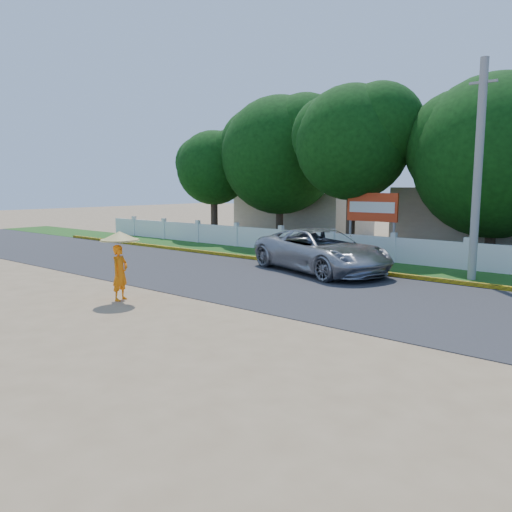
{
  "coord_description": "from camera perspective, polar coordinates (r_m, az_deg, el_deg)",
  "views": [
    {
      "loc": [
        8.94,
        -8.78,
        3.28
      ],
      "look_at": [
        0.0,
        2.0,
        1.3
      ],
      "focal_mm": 35.0,
      "sensor_mm": 36.0,
      "label": 1
    }
  ],
  "objects": [
    {
      "name": "building_near",
      "position": [
        27.49,
        27.17,
        3.66
      ],
      "size": [
        10.0,
        6.0,
        3.2
      ],
      "primitive_type": "cube",
      "color": "#B7AD99",
      "rests_on": "ground"
    },
    {
      "name": "vehicle",
      "position": [
        19.14,
        7.46,
        0.61
      ],
      "size": [
        6.5,
        4.48,
        1.65
      ],
      "primitive_type": "imported",
      "rotation": [
        0.0,
        0.0,
        1.25
      ],
      "color": "#97999E",
      "rests_on": "ground"
    },
    {
      "name": "building_far",
      "position": [
        33.68,
        5.4,
        4.81
      ],
      "size": [
        8.0,
        5.0,
        2.8
      ],
      "primitive_type": "cube",
      "color": "#B7AD99",
      "rests_on": "ground"
    },
    {
      "name": "tree_row",
      "position": [
        24.01,
        23.43,
        11.34
      ],
      "size": [
        33.53,
        8.19,
        8.83
      ],
      "color": "#473828",
      "rests_on": "ground"
    },
    {
      "name": "road",
      "position": [
        16.35,
        5.61,
        -3.54
      ],
      "size": [
        60.0,
        7.0,
        0.02
      ],
      "primitive_type": "cube",
      "color": "#38383A",
      "rests_on": "ground"
    },
    {
      "name": "grass_verge",
      "position": [
        20.84,
        13.74,
        -1.2
      ],
      "size": [
        60.0,
        3.5,
        0.03
      ],
      "primitive_type": "cube",
      "color": "#2D601E",
      "rests_on": "ground"
    },
    {
      "name": "fence",
      "position": [
        22.06,
        15.44,
        0.65
      ],
      "size": [
        40.0,
        0.1,
        1.1
      ],
      "primitive_type": "cube",
      "color": "silver",
      "rests_on": "ground"
    },
    {
      "name": "monk_with_parasol",
      "position": [
        14.74,
        -15.29,
        0.05
      ],
      "size": [
        1.1,
        1.1,
        2.0
      ],
      "color": "orange",
      "rests_on": "ground"
    },
    {
      "name": "ground",
      "position": [
        12.96,
        -5.69,
        -6.66
      ],
      "size": [
        120.0,
        120.0,
        0.0
      ],
      "primitive_type": "plane",
      "color": "#9E8460",
      "rests_on": "ground"
    },
    {
      "name": "utility_pole",
      "position": [
        18.77,
        24.02,
        8.78
      ],
      "size": [
        0.28,
        0.28,
        7.49
      ],
      "primitive_type": "cylinder",
      "color": "gray",
      "rests_on": "ground"
    },
    {
      "name": "curb",
      "position": [
        19.33,
        11.53,
        -1.65
      ],
      "size": [
        40.0,
        0.18,
        0.16
      ],
      "primitive_type": "cube",
      "color": "yellow",
      "rests_on": "ground"
    },
    {
      "name": "billboard",
      "position": [
        23.6,
        13.12,
        5.07
      ],
      "size": [
        2.5,
        0.13,
        2.95
      ],
      "color": "gray",
      "rests_on": "ground"
    }
  ]
}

